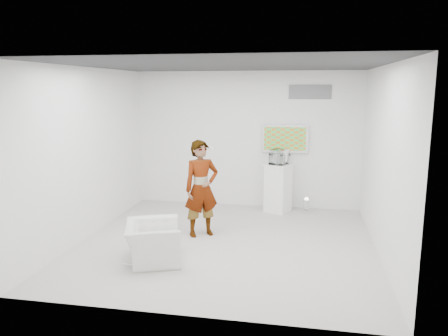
# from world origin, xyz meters

# --- Properties ---
(room) EXTENTS (5.01, 5.01, 3.00)m
(room) POSITION_xyz_m (0.00, 0.00, 1.50)
(room) COLOR #BDB5AD
(room) RESTS_ON ground
(tv) EXTENTS (1.00, 0.08, 0.60)m
(tv) POSITION_xyz_m (0.85, 2.45, 1.55)
(tv) COLOR silver
(tv) RESTS_ON room
(logo_decal) EXTENTS (0.90, 0.02, 0.30)m
(logo_decal) POSITION_xyz_m (1.35, 2.49, 2.55)
(logo_decal) COLOR slate
(logo_decal) RESTS_ON room
(person) EXTENTS (0.76, 0.70, 1.74)m
(person) POSITION_xyz_m (-0.51, 0.32, 0.87)
(person) COLOR silver
(person) RESTS_ON room
(armchair) EXTENTS (1.08, 1.15, 0.60)m
(armchair) POSITION_xyz_m (-0.97, -0.98, 0.30)
(armchair) COLOR silver
(armchair) RESTS_ON room
(pedestal) EXTENTS (0.66, 0.66, 1.04)m
(pedestal) POSITION_xyz_m (0.74, 2.12, 0.52)
(pedestal) COLOR white
(pedestal) RESTS_ON room
(floor_uplight) EXTENTS (0.23, 0.23, 0.32)m
(floor_uplight) POSITION_xyz_m (1.35, 2.14, 0.16)
(floor_uplight) COLOR white
(floor_uplight) RESTS_ON room
(vitrine) EXTENTS (0.41, 0.41, 0.32)m
(vitrine) POSITION_xyz_m (0.74, 2.12, 1.20)
(vitrine) COLOR white
(vitrine) RESTS_ON pedestal
(console) EXTENTS (0.11, 0.17, 0.23)m
(console) POSITION_xyz_m (0.74, 2.12, 1.15)
(console) COLOR white
(console) RESTS_ON pedestal
(wii_remote) EXTENTS (0.11, 0.13, 0.03)m
(wii_remote) POSITION_xyz_m (-0.39, 0.59, 1.56)
(wii_remote) COLOR white
(wii_remote) RESTS_ON person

